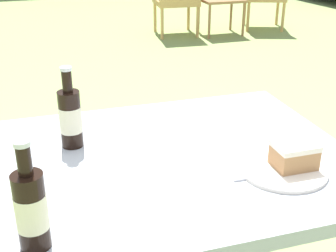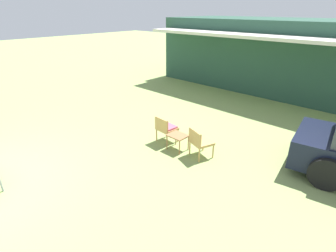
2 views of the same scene
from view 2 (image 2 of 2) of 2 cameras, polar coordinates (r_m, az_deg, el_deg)
cabin_building at (r=13.26m, az=24.76°, el=13.84°), size 11.16×5.41×3.02m
wicker_chair_cushioned at (r=7.20m, az=-0.49°, el=-0.31°), size 0.52×0.51×0.75m
wicker_chair_plain at (r=6.52m, az=6.85°, el=-3.26°), size 0.62×0.61×0.75m
garden_side_table at (r=6.84m, az=2.12°, el=-2.38°), size 0.49×0.41×0.43m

